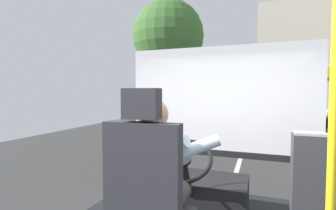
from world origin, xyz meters
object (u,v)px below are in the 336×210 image
object	(u,v)px
bus_driver	(156,172)
handrail_pole	(332,149)
driver_seat	(149,209)
fare_box	(309,189)
steering_console	(196,193)

from	to	relation	value
bus_driver	handrail_pole	distance (m)	1.03
driver_seat	bus_driver	world-z (taller)	driver_seat
handrail_pole	fare_box	bearing A→B (deg)	86.34
driver_seat	steering_console	xyz separation A→B (m)	(-0.00, 1.22, -0.36)
bus_driver	fare_box	distance (m)	1.42
driver_seat	steering_console	distance (m)	1.27
driver_seat	steering_console	world-z (taller)	driver_seat
handrail_pole	bus_driver	bearing A→B (deg)	176.41
bus_driver	steering_console	size ratio (longest dim) A/B	0.73
bus_driver	handrail_pole	world-z (taller)	handrail_pole
driver_seat	handrail_pole	bearing A→B (deg)	2.37
driver_seat	steering_console	bearing A→B (deg)	90.00
handrail_pole	fare_box	distance (m)	1.11
driver_seat	fare_box	world-z (taller)	driver_seat
bus_driver	steering_console	bearing A→B (deg)	90.00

